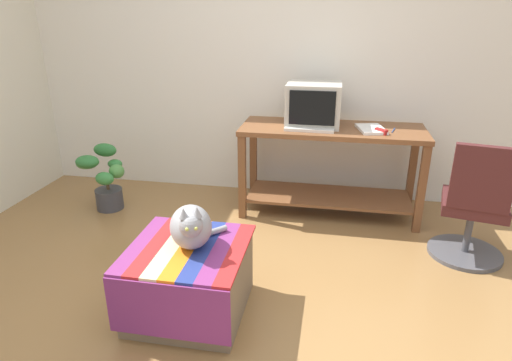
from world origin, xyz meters
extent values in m
plane|color=olive|center=(0.00, 0.00, 0.00)|extent=(14.00, 14.00, 0.00)
cube|color=silver|center=(0.00, 2.05, 1.30)|extent=(8.00, 0.10, 2.60)
cube|color=brown|center=(-0.21, 1.35, 0.37)|extent=(0.06, 0.06, 0.73)
cube|color=brown|center=(1.23, 1.35, 0.37)|extent=(0.06, 0.06, 0.73)
cube|color=brown|center=(1.23, 1.85, 0.37)|extent=(0.06, 0.06, 0.73)
cube|color=brown|center=(-0.21, 1.85, 0.37)|extent=(0.06, 0.06, 0.73)
cube|color=brown|center=(0.51, 1.60, 0.15)|extent=(1.40, 0.49, 0.02)
cube|color=brown|center=(0.51, 1.60, 0.75)|extent=(1.53, 0.58, 0.04)
cube|color=#BCB7A8|center=(0.34, 1.65, 0.78)|extent=(0.31, 0.26, 0.02)
cube|color=#BCB7A8|center=(0.34, 1.65, 0.95)|extent=(0.45, 0.37, 0.35)
cube|color=black|center=(0.34, 1.46, 0.96)|extent=(0.37, 0.01, 0.27)
cube|color=beige|center=(0.33, 1.47, 0.79)|extent=(0.40, 0.16, 0.02)
cube|color=white|center=(0.82, 1.56, 0.79)|extent=(0.26, 0.33, 0.02)
cube|color=#7A664C|center=(-0.25, 0.05, 0.21)|extent=(0.64, 0.63, 0.42)
cube|color=#7A2D6B|center=(-0.25, -0.29, 0.25)|extent=(0.67, 0.01, 0.33)
cube|color=#7A2D6B|center=(-0.54, 0.05, 0.42)|extent=(0.10, 0.68, 0.02)
cube|color=#AD2323|center=(-0.44, 0.05, 0.42)|extent=(0.10, 0.68, 0.02)
cube|color=beige|center=(-0.35, 0.05, 0.42)|extent=(0.10, 0.68, 0.02)
cube|color=orange|center=(-0.25, 0.05, 0.42)|extent=(0.10, 0.68, 0.02)
cube|color=navy|center=(-0.16, 0.05, 0.42)|extent=(0.10, 0.68, 0.02)
cube|color=#7A2D6B|center=(-0.06, 0.05, 0.42)|extent=(0.10, 0.68, 0.02)
cube|color=#AD2323|center=(0.03, 0.05, 0.42)|extent=(0.10, 0.68, 0.02)
ellipsoid|color=gray|center=(-0.23, 0.08, 0.55)|extent=(0.33, 0.37, 0.24)
sphere|color=gray|center=(-0.19, -0.03, 0.62)|extent=(0.13, 0.13, 0.13)
cylinder|color=gray|center=(-0.17, 0.20, 0.45)|extent=(0.20, 0.20, 0.04)
cone|color=gray|center=(-0.22, -0.04, 0.69)|extent=(0.05, 0.05, 0.06)
cone|color=gray|center=(-0.16, -0.01, 0.69)|extent=(0.05, 0.05, 0.06)
sphere|color=#C6D151|center=(-0.19, -0.09, 0.63)|extent=(0.02, 0.02, 0.02)
sphere|color=#C6D151|center=(-0.15, -0.07, 0.63)|extent=(0.02, 0.02, 0.02)
cylinder|color=#3D3D42|center=(-1.43, 1.31, 0.09)|extent=(0.24, 0.24, 0.19)
cylinder|color=brown|center=(-1.43, 1.31, 0.25)|extent=(0.03, 0.03, 0.13)
ellipsoid|color=#4C8E42|center=(-1.32, 1.29, 0.37)|extent=(0.13, 0.13, 0.12)
ellipsoid|color=#38843D|center=(-1.39, 1.41, 0.40)|extent=(0.13, 0.10, 0.08)
ellipsoid|color=#2D7033|center=(-1.47, 1.39, 0.53)|extent=(0.21, 0.10, 0.12)
ellipsoid|color=#4C8E42|center=(-1.59, 1.27, 0.43)|extent=(0.19, 0.15, 0.09)
ellipsoid|color=#2D7033|center=(-1.53, 1.19, 0.48)|extent=(0.20, 0.16, 0.11)
ellipsoid|color=#38843D|center=(-1.38, 1.18, 0.34)|extent=(0.16, 0.11, 0.11)
cylinder|color=#4C4C51|center=(1.53, 1.04, 0.01)|extent=(0.52, 0.52, 0.03)
cylinder|color=#4C4C51|center=(1.53, 1.04, 0.20)|extent=(0.05, 0.05, 0.34)
cube|color=#471E1E|center=(1.53, 1.04, 0.41)|extent=(0.50, 0.50, 0.08)
cube|color=#471E1E|center=(1.49, 0.85, 0.67)|extent=(0.38, 0.14, 0.44)
cube|color=#A31E1E|center=(0.89, 1.47, 0.79)|extent=(0.10, 0.11, 0.04)
cylinder|color=#2351B2|center=(1.00, 1.58, 0.78)|extent=(0.04, 0.14, 0.01)
camera|label=1|loc=(0.53, -2.02, 1.70)|focal=30.80mm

